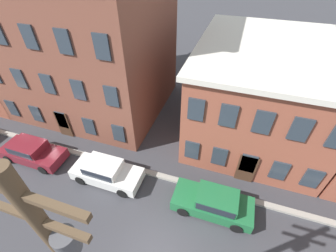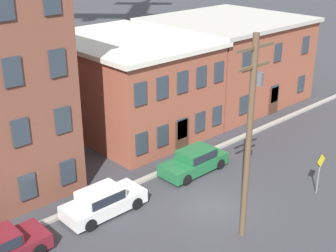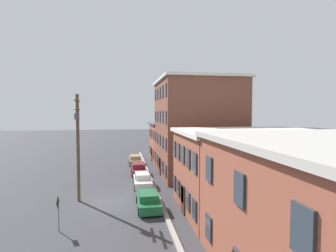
{
  "view_description": "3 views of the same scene",
  "coord_description": "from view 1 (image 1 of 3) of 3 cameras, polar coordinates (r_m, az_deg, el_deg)",
  "views": [
    {
      "loc": [
        1.82,
        -3.82,
        12.02
      ],
      "look_at": [
        -1.11,
        4.98,
        4.05
      ],
      "focal_mm": 24.0,
      "sensor_mm": 36.0,
      "label": 1
    },
    {
      "loc": [
        -16.22,
        -14.19,
        13.53
      ],
      "look_at": [
        -1.04,
        2.25,
        4.21
      ],
      "focal_mm": 50.0,
      "sensor_mm": 36.0,
      "label": 2
    },
    {
      "loc": [
        23.78,
        1.27,
        8.15
      ],
      "look_at": [
        0.98,
        5.19,
        6.91
      ],
      "focal_mm": 28.0,
      "sensor_mm": 36.0,
      "label": 3
    }
  ],
  "objects": [
    {
      "name": "car_green",
      "position": [
        13.34,
        11.6,
        -18.36
      ],
      "size": [
        4.4,
        1.92,
        1.43
      ],
      "color": "#1E6638",
      "rests_on": "ground_plane"
    },
    {
      "name": "apartment_midblock",
      "position": [
        19.53,
        -20.34,
        21.13
      ],
      "size": [
        12.23,
        10.18,
        12.42
      ],
      "color": "brown",
      "rests_on": "ground_plane"
    },
    {
      "name": "car_maroon",
      "position": [
        18.02,
        -31.35,
        -5.39
      ],
      "size": [
        4.4,
        1.92,
        1.43
      ],
      "color": "maroon",
      "rests_on": "ground_plane"
    },
    {
      "name": "apartment_far",
      "position": [
        17.85,
        21.95,
        8.5
      ],
      "size": [
        9.12,
        11.88,
        6.67
      ],
      "color": "brown",
      "rests_on": "ground_plane"
    },
    {
      "name": "car_white",
      "position": [
        14.81,
        -15.51,
        -10.96
      ],
      "size": [
        4.4,
        1.92,
        1.43
      ],
      "color": "silver",
      "rests_on": "ground_plane"
    },
    {
      "name": "apartment_corner",
      "position": [
        27.62,
        -35.69,
        14.68
      ],
      "size": [
        8.76,
        10.94,
        6.34
      ],
      "color": "brown",
      "rests_on": "ground_plane"
    },
    {
      "name": "kerb_strip",
      "position": [
        14.66,
        3.62,
        -13.94
      ],
      "size": [
        56.0,
        0.36,
        0.16
      ],
      "primitive_type": "cube",
      "color": "#9E998E",
      "rests_on": "ground_plane"
    }
  ]
}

